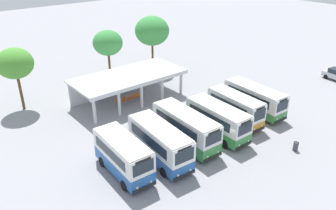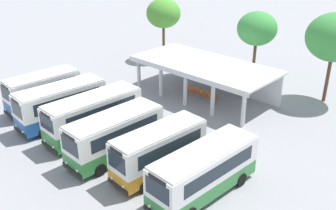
% 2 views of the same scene
% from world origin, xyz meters
% --- Properties ---
extents(ground_plane, '(180.00, 180.00, 0.00)m').
position_xyz_m(ground_plane, '(0.00, 0.00, 0.00)').
color(ground_plane, '#939399').
extents(city_bus_nearest_orange, '(2.69, 6.62, 3.34)m').
position_xyz_m(city_bus_nearest_orange, '(-10.36, 2.83, 1.84)').
color(city_bus_nearest_orange, black).
rests_on(city_bus_nearest_orange, ground).
extents(city_bus_second_in_row, '(2.93, 7.53, 3.39)m').
position_xyz_m(city_bus_second_in_row, '(-6.77, 2.42, 1.87)').
color(city_bus_second_in_row, black).
rests_on(city_bus_second_in_row, ground).
extents(city_bus_middle_cream, '(2.72, 7.94, 3.37)m').
position_xyz_m(city_bus_middle_cream, '(-3.18, 2.98, 1.86)').
color(city_bus_middle_cream, black).
rests_on(city_bus_middle_cream, ground).
extents(city_bus_fourth_amber, '(2.64, 7.31, 3.29)m').
position_xyz_m(city_bus_fourth_amber, '(0.41, 2.13, 1.82)').
color(city_bus_fourth_amber, black).
rests_on(city_bus_fourth_amber, ground).
extents(city_bus_fifth_blue, '(2.60, 6.95, 3.21)m').
position_xyz_m(city_bus_fifth_blue, '(4.00, 2.87, 1.78)').
color(city_bus_fifth_blue, black).
rests_on(city_bus_fifth_blue, ground).
extents(city_bus_far_end_green, '(2.71, 7.79, 3.13)m').
position_xyz_m(city_bus_far_end_green, '(7.59, 3.05, 1.74)').
color(city_bus_far_end_green, black).
rests_on(city_bus_far_end_green, ground).
extents(terminal_canopy, '(13.77, 6.45, 3.40)m').
position_xyz_m(terminal_canopy, '(-1.83, 15.54, 2.67)').
color(terminal_canopy, silver).
rests_on(terminal_canopy, ground).
extents(waiting_chair_end_by_column, '(0.45, 0.45, 0.86)m').
position_xyz_m(waiting_chair_end_by_column, '(-3.73, 14.56, 0.52)').
color(waiting_chair_end_by_column, slate).
rests_on(waiting_chair_end_by_column, ground).
extents(waiting_chair_second_from_end, '(0.45, 0.45, 0.86)m').
position_xyz_m(waiting_chair_second_from_end, '(-3.02, 14.47, 0.52)').
color(waiting_chair_second_from_end, slate).
rests_on(waiting_chair_second_from_end, ground).
extents(waiting_chair_middle_seat, '(0.45, 0.45, 0.86)m').
position_xyz_m(waiting_chair_middle_seat, '(-2.31, 14.48, 0.52)').
color(waiting_chair_middle_seat, slate).
rests_on(waiting_chair_middle_seat, ground).
extents(waiting_chair_fourth_seat, '(0.45, 0.45, 0.86)m').
position_xyz_m(waiting_chair_fourth_seat, '(-1.61, 14.47, 0.52)').
color(waiting_chair_fourth_seat, slate).
rests_on(waiting_chair_fourth_seat, ground).
extents(waiting_chair_fifth_seat, '(0.45, 0.45, 0.86)m').
position_xyz_m(waiting_chair_fifth_seat, '(-0.90, 14.44, 0.52)').
color(waiting_chair_fifth_seat, slate).
rests_on(waiting_chair_fifth_seat, ground).
extents(waiting_chair_far_end_seat, '(0.45, 0.45, 0.86)m').
position_xyz_m(waiting_chair_far_end_seat, '(-0.19, 14.52, 0.52)').
color(waiting_chair_far_end_seat, slate).
rests_on(waiting_chair_far_end_seat, ground).
extents(roadside_tree_behind_canopy, '(4.04, 4.04, 7.43)m').
position_xyz_m(roadside_tree_behind_canopy, '(-0.57, 21.74, 5.69)').
color(roadside_tree_behind_canopy, brown).
rests_on(roadside_tree_behind_canopy, ground).
extents(roadside_tree_east_of_canopy, '(5.10, 5.10, 8.32)m').
position_xyz_m(roadside_tree_east_of_canopy, '(7.13, 21.98, 6.14)').
color(roadside_tree_east_of_canopy, brown).
rests_on(roadside_tree_east_of_canopy, ground).
extents(roadside_tree_west_of_canopy, '(4.12, 4.12, 7.44)m').
position_xyz_m(roadside_tree_west_of_canopy, '(-12.95, 20.98, 5.66)').
color(roadside_tree_west_of_canopy, brown).
rests_on(roadside_tree_west_of_canopy, ground).
extents(litter_bin_apron, '(0.49, 0.49, 0.90)m').
position_xyz_m(litter_bin_apron, '(4.13, -4.61, 0.46)').
color(litter_bin_apron, '#3F3F47').
rests_on(litter_bin_apron, ground).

